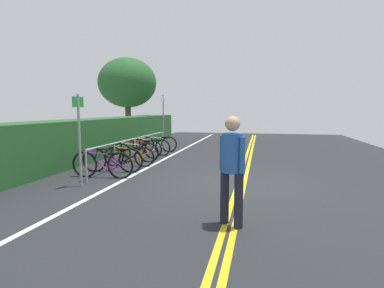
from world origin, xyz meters
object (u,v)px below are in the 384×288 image
at_px(sign_post_far, 163,116).
at_px(bicycle_4, 141,149).
at_px(tree_mid, 127,83).
at_px(bicycle_1, 113,160).
at_px(bicycle_6, 158,144).
at_px(sign_post_near, 79,131).
at_px(bicycle_5, 151,147).
at_px(bike_rack, 135,144).
at_px(bicycle_0, 102,165).
at_px(bicycle_2, 129,156).
at_px(bicycle_3, 135,152).
at_px(pedestrian, 232,163).

bearing_deg(sign_post_far, bicycle_4, -178.93).
bearing_deg(tree_mid, bicycle_1, -158.70).
distance_m(bicycle_4, bicycle_6, 1.78).
bearing_deg(sign_post_near, tree_mid, 18.39).
height_order(bicycle_5, sign_post_far, sign_post_far).
height_order(bicycle_4, sign_post_far, sign_post_far).
height_order(bike_rack, bicycle_1, bike_rack).
bearing_deg(bicycle_0, bike_rack, 3.08).
xyz_separation_m(bike_rack, bicycle_0, (-2.54, -0.14, -0.27)).
distance_m(bicycle_6, sign_post_near, 6.27).
distance_m(bicycle_0, bicycle_2, 1.70).
bearing_deg(sign_post_far, bicycle_2, -175.76).
bearing_deg(bicycle_3, bicycle_1, -178.60).
height_order(bike_rack, bicycle_6, bike_rack).
distance_m(bicycle_1, pedestrian, 5.18).
height_order(bicycle_1, bicycle_2, bicycle_1).
xyz_separation_m(bicycle_5, bicycle_6, (0.99, 0.05, 0.01)).
relative_size(bicycle_1, bicycle_6, 1.08).
bearing_deg(sign_post_far, bike_rack, -177.08).
bearing_deg(bicycle_2, bicycle_1, 173.76).
bearing_deg(pedestrian, bicycle_0, 53.59).
height_order(bike_rack, bicycle_0, bike_rack).
height_order(bicycle_1, tree_mid, tree_mid).
bearing_deg(bicycle_4, bicycle_1, -175.90).
distance_m(bicycle_0, bicycle_1, 0.77).
bearing_deg(bicycle_1, sign_post_far, 2.50).
xyz_separation_m(bicycle_1, bicycle_5, (3.46, 0.08, -0.03)).
bearing_deg(sign_post_near, sign_post_far, 2.38).
xyz_separation_m(bicycle_0, bicycle_4, (3.43, 0.28, -0.01)).
xyz_separation_m(bicycle_1, bicycle_6, (4.45, 0.13, -0.03)).
distance_m(bicycle_4, sign_post_far, 3.19).
bearing_deg(tree_mid, bicycle_3, -154.47).
distance_m(bicycle_5, bicycle_6, 0.99).
relative_size(bicycle_2, sign_post_near, 0.76).
distance_m(bike_rack, pedestrian, 6.51).
relative_size(bicycle_0, bicycle_2, 1.06).
height_order(bicycle_2, bicycle_4, bicycle_4).
relative_size(bicycle_5, tree_mid, 0.35).
xyz_separation_m(bicycle_4, bicycle_6, (1.78, -0.06, -0.02)).
bearing_deg(bicycle_4, tree_mid, 27.62).
xyz_separation_m(bicycle_2, sign_post_far, (4.71, 0.35, 1.17)).
relative_size(sign_post_near, tree_mid, 0.45).
relative_size(bicycle_5, sign_post_far, 0.68).
bearing_deg(tree_mid, pedestrian, -149.75).
xyz_separation_m(bicycle_0, pedestrian, (-2.72, -3.69, 0.64)).
xyz_separation_m(bike_rack, bicycle_5, (1.69, 0.03, -0.30)).
height_order(bike_rack, bicycle_3, bike_rack).
bearing_deg(bicycle_5, sign_post_far, 4.44).
distance_m(bicycle_1, bicycle_3, 1.75).
distance_m(bicycle_0, pedestrian, 4.63).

